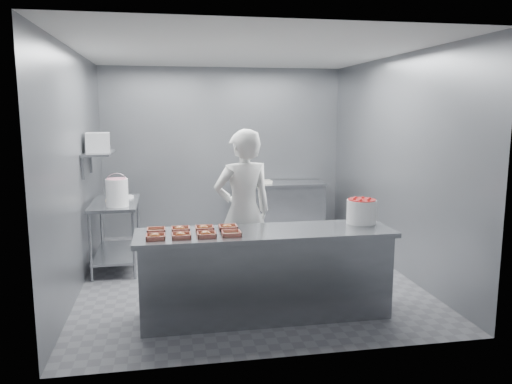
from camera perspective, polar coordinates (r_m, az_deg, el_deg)
floor at (r=6.57m, az=-1.30°, el=-9.31°), size 4.50×4.50×0.00m
ceiling at (r=6.26m, az=-1.40°, el=15.76°), size 4.50×4.50×0.00m
wall_back at (r=8.48m, az=-3.73°, el=4.59°), size 4.00×0.04×2.80m
wall_left at (r=6.27m, az=-19.73°, el=2.38°), size 0.04×4.50×2.80m
wall_right at (r=6.86m, az=15.41°, el=3.15°), size 0.04×4.50×2.80m
service_counter at (r=5.16m, az=1.06°, el=-9.26°), size 2.60×0.70×0.90m
prep_table at (r=6.95m, az=-15.72°, el=-3.55°), size 0.60×1.20×0.90m
back_counter at (r=8.42m, az=2.71°, el=-1.94°), size 1.50×0.60×0.90m
wall_shelf at (r=6.82m, az=-17.50°, el=4.29°), size 0.35×0.90×0.03m
tray_0 at (r=4.82m, az=-11.42°, el=-4.99°), size 0.19×0.18×0.06m
tray_1 at (r=4.82m, az=-8.56°, el=-4.91°), size 0.19×0.18×0.06m
tray_2 at (r=4.83m, az=-5.70°, el=-4.81°), size 0.19×0.18×0.06m
tray_3 at (r=4.85m, az=-2.83°, el=-4.74°), size 0.19×0.18×0.04m
tray_4 at (r=5.06m, az=-11.34°, el=-4.32°), size 0.19×0.18×0.04m
tray_5 at (r=5.06m, az=-8.65°, el=-4.21°), size 0.19×0.18×0.06m
tray_6 at (r=5.07m, az=-5.94°, el=-4.12°), size 0.19×0.18×0.06m
tray_7 at (r=5.10m, az=-3.24°, el=-4.03°), size 0.19×0.18×0.06m
worker at (r=5.70m, az=-1.48°, el=-2.33°), size 0.77×0.59×1.89m
strawberry_tub at (r=5.46m, az=11.96°, el=-2.06°), size 0.31×0.31×0.26m
glaze_bucket at (r=6.51m, az=-15.59°, el=0.02°), size 0.29×0.28×0.43m
bucket_lid at (r=7.12m, az=-15.04°, el=-0.58°), size 0.38×0.38×0.02m
rag at (r=6.97m, az=-16.13°, el=-0.85°), size 0.16×0.14×0.02m
appliance at (r=6.76m, az=-17.61°, el=5.43°), size 0.32×0.36×0.25m
paper_stack at (r=8.28m, az=0.73°, el=1.18°), size 0.31×0.24×0.05m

